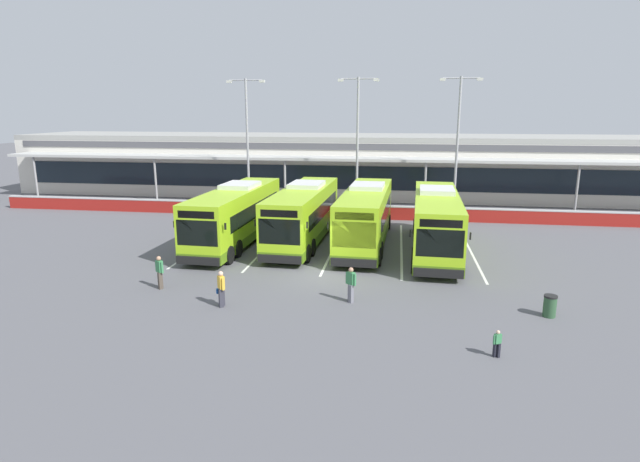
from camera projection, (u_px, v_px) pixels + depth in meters
ground_plane at (321, 274)px, 26.91m from camera, size 200.00×200.00×0.00m
terminal_building at (360, 165)px, 52.11m from camera, size 70.00×13.00×6.00m
red_barrier_wall at (348, 211)px, 40.73m from camera, size 60.00×0.40×1.10m
coach_bus_leftmost at (236, 216)px, 32.86m from camera, size 3.25×12.24×3.78m
coach_bus_left_centre at (304, 215)px, 33.15m from camera, size 3.25×12.24×3.78m
coach_bus_centre at (366, 217)px, 32.48m from camera, size 3.25×12.24×3.78m
coach_bus_right_centre at (436, 223)px, 30.76m from camera, size 3.25×12.24×3.78m
bay_stripe_far_west at (210, 240)px, 33.91m from camera, size 0.14×13.00×0.01m
bay_stripe_west at (271, 242)px, 33.29m from camera, size 0.14×13.00×0.01m
bay_stripe_mid_west at (335, 245)px, 32.68m from camera, size 0.14×13.00×0.01m
bay_stripe_centre at (401, 247)px, 32.06m from camera, size 0.14×13.00×0.01m
bay_stripe_mid_east at (470, 250)px, 31.45m from camera, size 0.14×13.00×0.01m
pedestrian_with_handbag at (221, 288)px, 22.23m from camera, size 0.53×0.60×1.62m
pedestrian_in_dark_coat at (160, 271)px, 24.48m from camera, size 0.50×0.41×1.62m
pedestrian_child at (497, 343)px, 17.67m from camera, size 0.32×0.22×1.00m
pedestrian_near_bin at (351, 283)px, 22.74m from camera, size 0.49×0.42×1.62m
lamp_post_west at (247, 136)px, 42.98m from camera, size 3.24×0.28×11.00m
lamp_post_centre at (358, 137)px, 41.10m from camera, size 3.24×0.28×11.00m
lamp_post_east at (458, 138)px, 40.26m from camera, size 3.24×0.28×11.00m
litter_bin at (550, 306)px, 21.20m from camera, size 0.54×0.54×0.93m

